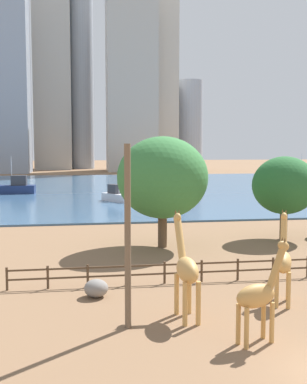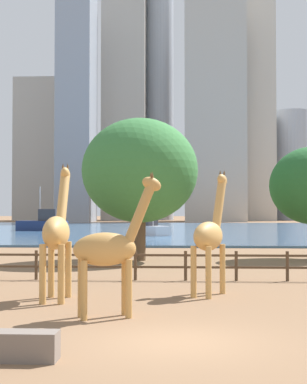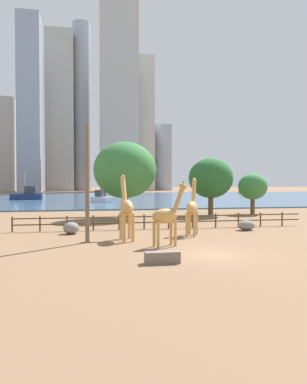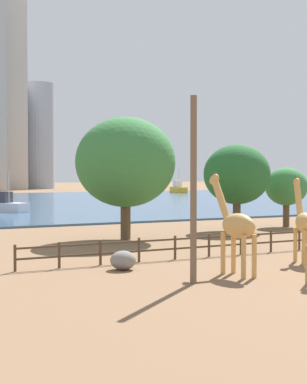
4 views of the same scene
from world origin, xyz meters
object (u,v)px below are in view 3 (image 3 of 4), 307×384
boat_tug (27,195)px  giraffe_tall (167,216)px  boulder_by_pole (246,225)px  tree_left_large (125,170)px  feeding_trough (162,257)px  tree_right_tall (211,178)px  boulder_near_fence (71,228)px  giraffe_young (192,207)px  giraffe_companion (126,207)px  boat_sailboat (243,190)px  boat_barge (102,198)px  tree_center_broad (253,187)px  utility_pole (87,184)px

boat_tug → giraffe_tall: bearing=107.6°
boulder_by_pole → tree_left_large: bearing=125.9°
giraffe_tall → boulder_by_pole: size_ratio=2.74×
feeding_trough → tree_right_tall: (11.71, 25.71, 4.33)m
tree_left_large → tree_right_tall: 11.08m
boulder_near_fence → tree_left_large: bearing=64.7°
giraffe_young → tree_right_tall: tree_right_tall is taller
boulder_by_pole → giraffe_tall: bearing=-142.5°
giraffe_tall → giraffe_young: giraffe_young is taller
giraffe_tall → boat_tug: boat_tug is taller
giraffe_companion → boat_sailboat: size_ratio=0.69×
tree_right_tall → boat_sailboat: (41.22, 81.43, -3.43)m
boulder_by_pole → giraffe_young: bearing=-160.3°
tree_left_large → boulder_near_fence: bearing=-115.3°
giraffe_companion → boulder_by_pole: 11.42m
boulder_by_pole → boat_barge: bearing=102.9°
tree_left_large → boat_barge: size_ratio=1.55×
giraffe_young → boulder_by_pole: giraffe_young is taller
boulder_by_pole → tree_left_large: (-9.07, 12.53, 5.09)m
giraffe_young → boat_barge: bearing=29.7°
tree_center_broad → boat_barge: tree_center_broad is taller
boat_sailboat → giraffe_companion: bearing=-16.5°
giraffe_young → boat_barge: boat_barge is taller
giraffe_young → tree_left_large: tree_left_large is taller
boulder_near_fence → boulder_by_pole: 14.76m
giraffe_companion → boat_sailboat: 112.68m
boulder_near_fence → tree_center_broad: 27.20m
feeding_trough → tree_right_tall: size_ratio=0.25×
giraffe_companion → boulder_by_pole: bearing=-75.3°
boulder_by_pole → boat_sailboat: size_ratio=0.22×
giraffe_young → tree_center_broad: (13.33, 17.18, 1.37)m
tree_center_broad → boat_barge: bearing=122.1°
giraffe_young → boat_barge: 46.14m
tree_right_tall → boat_tug: size_ratio=1.02×
feeding_trough → boat_sailboat: bearing=63.7°
boat_tug → boulder_near_fence: bearing=103.5°
giraffe_tall → boat_sailboat: size_ratio=0.60×
utility_pole → boat_tug: (-12.48, 62.18, -2.79)m
tree_left_large → tree_right_tall: (10.91, 1.71, -0.89)m
giraffe_companion → boulder_by_pole: giraffe_companion is taller
feeding_trough → tree_center_broad: (17.77, 26.70, 3.23)m
tree_center_broad → giraffe_companion: bearing=-135.2°
boulder_near_fence → boulder_by_pole: (14.76, -0.49, -0.04)m
giraffe_companion → tree_left_large: tree_left_large is taller
giraffe_tall → tree_center_broad: tree_center_broad is taller
giraffe_tall → boulder_near_fence: (-6.24, 7.04, -1.51)m
boulder_near_fence → boulder_by_pole: boulder_near_fence is taller
boulder_by_pole → feeding_trough: (-9.87, -11.46, -0.13)m
giraffe_companion → boat_tug: size_ratio=0.70×
giraffe_young → boat_tug: 63.45m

